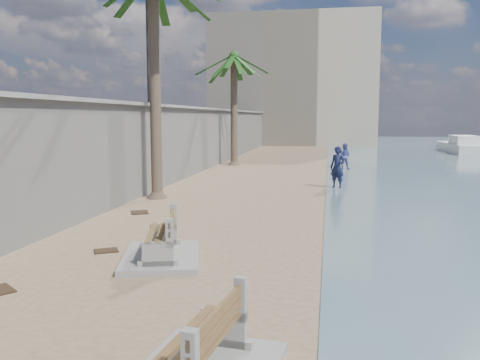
{
  "coord_description": "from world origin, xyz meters",
  "views": [
    {
      "loc": [
        2.08,
        -7.73,
        3.06
      ],
      "look_at": [
        -0.5,
        7.0,
        1.2
      ],
      "focal_mm": 38.0,
      "sensor_mm": 36.0,
      "label": 1
    }
  ],
  "objects": [
    {
      "name": "person_b",
      "position": [
        3.0,
        22.84,
        0.85
      ],
      "size": [
        0.95,
        0.82,
        1.69
      ],
      "primitive_type": "imported",
      "rotation": [
        0.0,
        0.0,
        2.88
      ],
      "color": "#4A519A",
      "rests_on": "ground_plane"
    },
    {
      "name": "ground_plane",
      "position": [
        0.0,
        0.0,
        0.0
      ],
      "size": [
        140.0,
        140.0,
        0.0
      ],
      "primitive_type": "plane",
      "color": "#92755A"
    },
    {
      "name": "seawall",
      "position": [
        -5.2,
        20.0,
        1.75
      ],
      "size": [
        0.45,
        70.0,
        3.5
      ],
      "primitive_type": "cube",
      "color": "gray",
      "rests_on": "ground_plane"
    },
    {
      "name": "bench_near",
      "position": [
        0.69,
        -2.44,
        0.42
      ],
      "size": [
        1.83,
        2.47,
        0.96
      ],
      "color": "gray",
      "rests_on": "ground_plane"
    },
    {
      "name": "bench_far",
      "position": [
        -1.43,
        2.44,
        0.43
      ],
      "size": [
        2.13,
        2.67,
        0.98
      ],
      "color": "gray",
      "rests_on": "ground_plane"
    },
    {
      "name": "wall_cap",
      "position": [
        -5.2,
        20.0,
        3.55
      ],
      "size": [
        0.8,
        70.0,
        0.12
      ],
      "primitive_type": "cube",
      "color": "gray",
      "rests_on": "seawall"
    },
    {
      "name": "streetlight",
      "position": [
        -5.1,
        12.0,
        6.64
      ],
      "size": [
        0.28,
        0.28,
        5.12
      ],
      "color": "#2D2D33",
      "rests_on": "wall_cap"
    },
    {
      "name": "yacht_far",
      "position": [
        13.44,
        39.26,
        0.35
      ],
      "size": [
        2.43,
        8.34,
        1.5
      ],
      "primitive_type": null,
      "rotation": [
        0.0,
        0.0,
        1.58
      ],
      "color": "silver",
      "rests_on": "bay_water"
    },
    {
      "name": "debris_d",
      "position": [
        -2.9,
        2.91,
        0.01
      ],
      "size": [
        0.67,
        0.63,
        0.03
      ],
      "primitive_type": "cube",
      "rotation": [
        0.0,
        0.0,
        3.67
      ],
      "color": "#382616",
      "rests_on": "ground_plane"
    },
    {
      "name": "person_a",
      "position": [
        2.47,
        14.46,
        1.04
      ],
      "size": [
        0.9,
        0.81,
        2.08
      ],
      "primitive_type": "imported",
      "rotation": [
        0.0,
        0.0,
        -0.51
      ],
      "color": "#151B3B",
      "rests_on": "ground_plane"
    },
    {
      "name": "end_building",
      "position": [
        -2.0,
        52.0,
        7.0
      ],
      "size": [
        18.0,
        12.0,
        14.0
      ],
      "primitive_type": "cube",
      "color": "#B7AA93",
      "rests_on": "ground_plane"
    },
    {
      "name": "palm_back",
      "position": [
        -3.88,
        24.13,
        6.75
      ],
      "size": [
        5.0,
        5.0,
        7.75
      ],
      "color": "brown",
      "rests_on": "ground_plane"
    },
    {
      "name": "debris_c",
      "position": [
        -3.87,
        7.52,
        0.01
      ],
      "size": [
        0.75,
        0.82,
        0.03
      ],
      "primitive_type": "cube",
      "rotation": [
        0.0,
        0.0,
        5.14
      ],
      "color": "#382616",
      "rests_on": "ground_plane"
    }
  ]
}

